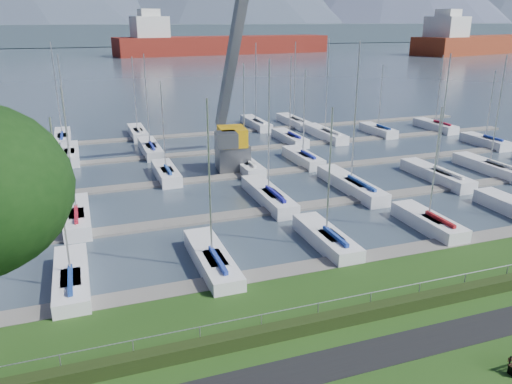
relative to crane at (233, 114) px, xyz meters
name	(u,v)px	position (x,y,z in m)	size (l,w,h in m)	color
path	(367,356)	(-3.69, -32.52, -5.32)	(160.00, 2.00, 0.04)	black
water	(95,51)	(-3.69, 230.48, -5.73)	(800.00, 540.00, 0.20)	#3D4A59
hedge	(339,319)	(-3.69, -29.92, -4.98)	(80.00, 0.70, 0.70)	black
fence	(336,300)	(-3.69, -29.52, -4.13)	(0.04, 0.04, 80.00)	#999DA1
foothill	(89,34)	(-3.69, 300.48, 0.67)	(900.00, 80.00, 12.00)	#3C4C58
docks	(208,179)	(-3.69, -3.52, -5.55)	(90.00, 41.60, 0.25)	slate
crane	(233,114)	(0.00, 0.00, 0.00)	(4.99, 13.33, 22.35)	#55575D
cargo_ship_mid	(217,45)	(47.79, 180.85, -1.79)	(101.29, 29.16, 21.50)	maroon
cargo_ship_east	(477,45)	(163.13, 144.61, -1.58)	(82.71, 37.91, 21.50)	maroon
sailboat_fleet	(169,119)	(-6.72, -0.83, 0.09)	(75.59, 49.95, 13.35)	navy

